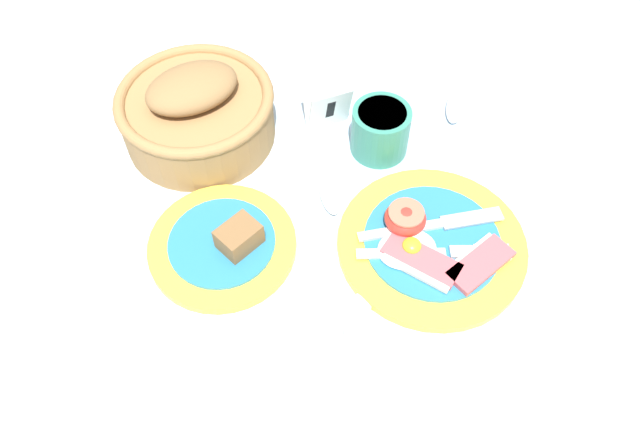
# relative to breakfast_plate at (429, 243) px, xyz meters

# --- Properties ---
(ground_plane) EXTENTS (3.00, 3.00, 0.00)m
(ground_plane) POSITION_rel_breakfast_plate_xyz_m (-0.09, -0.03, -0.01)
(ground_plane) COLOR #A3BCD1
(breakfast_plate) EXTENTS (0.23, 0.23, 0.04)m
(breakfast_plate) POSITION_rel_breakfast_plate_xyz_m (0.00, 0.00, 0.00)
(breakfast_plate) COLOR yellow
(breakfast_plate) RESTS_ON ground_plane
(bread_plate) EXTENTS (0.18, 0.18, 0.05)m
(bread_plate) POSITION_rel_breakfast_plate_xyz_m (-0.25, 0.05, -0.00)
(bread_plate) COLOR yellow
(bread_plate) RESTS_ON ground_plane
(sugar_cup) EXTENTS (0.08, 0.08, 0.07)m
(sugar_cup) POSITION_rel_breakfast_plate_xyz_m (-0.01, 0.17, 0.03)
(sugar_cup) COLOR #337F6B
(sugar_cup) RESTS_ON ground_plane
(bread_basket) EXTENTS (0.21, 0.21, 0.11)m
(bread_basket) POSITION_rel_breakfast_plate_xyz_m (-0.25, 0.25, 0.04)
(bread_basket) COLOR olive
(bread_basket) RESTS_ON ground_plane
(number_card) EXTENTS (0.07, 0.05, 0.07)m
(number_card) POSITION_rel_breakfast_plate_xyz_m (-0.07, 0.23, 0.03)
(number_card) COLOR white
(number_card) RESTS_ON ground_plane
(teaspoon_by_saucer) EXTENTS (0.03, 0.19, 0.01)m
(teaspoon_by_saucer) POSITION_rel_breakfast_plate_xyz_m (-0.10, 0.13, -0.01)
(teaspoon_by_saucer) COLOR silver
(teaspoon_by_saucer) RESTS_ON ground_plane
(teaspoon_near_cup) EXTENTS (0.10, 0.18, 0.01)m
(teaspoon_near_cup) POSITION_rel_breakfast_plate_xyz_m (0.10, 0.20, -0.01)
(teaspoon_near_cup) COLOR silver
(teaspoon_near_cup) RESTS_ON ground_plane
(teaspoon_stray) EXTENTS (0.13, 0.17, 0.01)m
(teaspoon_stray) POSITION_rel_breakfast_plate_xyz_m (-0.12, -0.09, -0.01)
(teaspoon_stray) COLOR silver
(teaspoon_stray) RESTS_ON ground_plane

